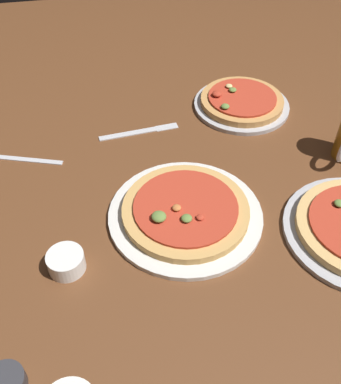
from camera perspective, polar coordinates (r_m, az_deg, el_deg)
name	(u,v)px	position (r m, az deg, el deg)	size (l,w,h in m)	color
ground_plane	(170,203)	(1.03, 0.00, -1.37)	(2.40, 2.40, 0.03)	brown
pizza_plate_near	(185,212)	(0.97, 1.91, -2.58)	(0.34, 0.34, 0.05)	silver
pizza_plate_far	(242,102)	(1.31, 9.05, 11.24)	(0.27, 0.27, 0.05)	#B2B2B7
ramekin_sauce	(66,262)	(0.91, -13.18, -8.67)	(0.07, 0.07, 0.04)	white
ramekin_butter	(5,383)	(0.82, -20.31, -21.84)	(0.07, 0.07, 0.03)	#333338
fork_left	(16,158)	(1.18, -19.14, 4.09)	(0.22, 0.09, 0.01)	silver
knife_right	(140,131)	(1.21, -3.97, 7.72)	(0.22, 0.04, 0.01)	silver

